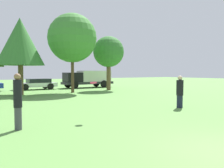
{
  "coord_description": "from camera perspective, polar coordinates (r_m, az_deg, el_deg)",
  "views": [
    {
      "loc": [
        -5.44,
        -3.13,
        1.97
      ],
      "look_at": [
        0.55,
        5.98,
        1.41
      ],
      "focal_mm": 38.42,
      "sensor_mm": 36.0,
      "label": 1
    }
  ],
  "objects": [
    {
      "name": "parked_car_white",
      "position": [
        27.7,
        -17.5,
        0.07
      ],
      "size": [
        4.39,
        2.01,
        1.2
      ],
      "rotation": [
        0.0,
        0.0,
        3.15
      ],
      "color": "silver",
      "rests_on": "ground"
    },
    {
      "name": "frisbee",
      "position": [
        9.78,
        -4.45,
        0.31
      ],
      "size": [
        0.29,
        0.27,
        0.12
      ],
      "color": "#F21E72"
    },
    {
      "name": "person_catcher",
      "position": [
        13.56,
        15.84,
        -1.78
      ],
      "size": [
        0.38,
        0.38,
        1.76
      ],
      "rotation": [
        0.0,
        0.0,
        -3.1
      ],
      "color": "#191E33",
      "rests_on": "ground"
    },
    {
      "name": "tree_4",
      "position": [
        25.81,
        -0.81,
        7.59
      ],
      "size": [
        3.29,
        3.29,
        5.75
      ],
      "color": "brown",
      "rests_on": "ground"
    },
    {
      "name": "person_thrower",
      "position": [
        8.67,
        -21.51,
        -3.72
      ],
      "size": [
        0.28,
        0.28,
        1.91
      ],
      "rotation": [
        0.0,
        0.0,
        0.05
      ],
      "color": "#3F3F47",
      "rests_on": "ground"
    },
    {
      "name": "tree_2",
      "position": [
        21.9,
        -21.03,
        9.37
      ],
      "size": [
        3.99,
        3.99,
        6.51
      ],
      "color": "brown",
      "rests_on": "ground"
    },
    {
      "name": "delivery_truck_black",
      "position": [
        29.98,
        -5.72,
        1.43
      ],
      "size": [
        6.44,
        2.24,
        2.08
      ],
      "rotation": [
        0.0,
        0.0,
        3.15
      ],
      "color": "#2D2D33",
      "rests_on": "ground"
    },
    {
      "name": "tree_3",
      "position": [
        23.02,
        -9.45,
        10.71
      ],
      "size": [
        4.55,
        4.55,
        7.39
      ],
      "color": "brown",
      "rests_on": "ground"
    }
  ]
}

